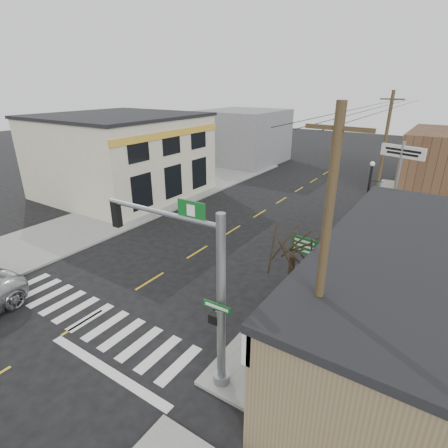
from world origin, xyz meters
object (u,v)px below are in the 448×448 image
Objects in this scene: guide_sign at (304,250)px; bare_tree at (294,240)px; utility_pole_far at (383,155)px; dance_center_sign at (400,164)px; traffic_signal_pole at (201,280)px; fire_hydrant at (292,278)px; utility_pole_near at (321,278)px; lamp_post at (368,200)px.

bare_tree is (1.19, -4.58, 2.61)m from guide_sign.
bare_tree is 0.60× the size of utility_pole_far.
dance_center_sign is 2.84m from utility_pole_far.
bare_tree is (1.64, 3.23, 0.54)m from traffic_signal_pole.
fire_hydrant is at bearing -84.42° from dance_center_sign.
fire_hydrant is at bearing 110.14° from bare_tree.
fire_hydrant is 0.14× the size of bare_tree.
lamp_post is at bearing 101.96° from utility_pole_near.
guide_sign is 10.08m from dance_center_sign.
guide_sign reaches higher than fire_hydrant.
dance_center_sign is (2.53, 9.30, 2.94)m from guide_sign.
traffic_signal_pole is 1.04× the size of dance_center_sign.
fire_hydrant is (0.29, 6.93, -3.27)m from traffic_signal_pole.
dance_center_sign is at bearing 78.55° from traffic_signal_pole.
bare_tree is 3.26m from utility_pole_near.
utility_pole_near is 19.07m from utility_pole_far.
lamp_post is (1.84, 6.10, 2.67)m from fire_hydrant.
dance_center_sign is 16.56m from utility_pole_near.
guide_sign is 0.41× the size of dance_center_sign.
dance_center_sign is at bearing 84.47° from bare_tree.
bare_tree is at bearing -75.11° from dance_center_sign.
utility_pole_near is at bearing -60.87° from guide_sign.
lamp_post is 0.59× the size of utility_pole_near.
fire_hydrant is 5.48m from bare_tree.
traffic_signal_pole is at bearing -79.47° from dance_center_sign.
dance_center_sign is 13.95m from bare_tree.
utility_pole_far is at bearing 91.39° from guide_sign.
utility_pole_near reaches higher than guide_sign.
traffic_signal_pole is 17.39m from dance_center_sign.
utility_pole_near is 1.01× the size of utility_pole_far.
traffic_signal_pole is 1.16× the size of lamp_post.
lamp_post is at bearing -81.47° from dance_center_sign.
guide_sign is at bearing 104.53° from bare_tree.
utility_pole_near reaches higher than bare_tree.
fire_hydrant is 8.26m from utility_pole_near.
dance_center_sign is at bearing 75.16° from fire_hydrant.
utility_pole_near is (1.36, -12.46, 1.51)m from lamp_post.
traffic_signal_pole reaches higher than dance_center_sign.
utility_pole_far is (-2.00, 18.96, -0.04)m from utility_pole_near.
traffic_signal_pole is at bearing -86.89° from guide_sign.
fire_hydrant is 0.09× the size of utility_pole_near.
utility_pole_near is at bearing -63.29° from fire_hydrant.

